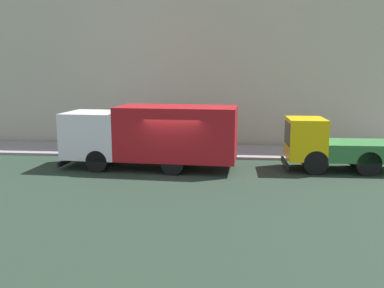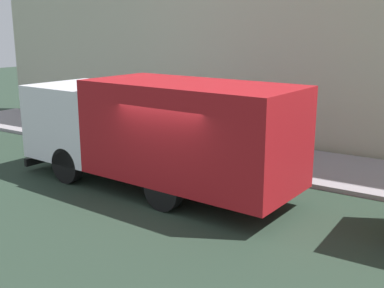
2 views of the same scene
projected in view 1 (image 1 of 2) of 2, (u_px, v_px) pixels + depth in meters
ground at (174, 172)px, 18.94m from camera, size 80.00×80.00×0.00m
sidewalk at (186, 151)px, 23.65m from camera, size 3.65×30.00×0.13m
building_facade at (190, 49)px, 24.90m from camera, size 0.50×30.00×11.73m
large_utility_truck at (152, 134)px, 19.43m from camera, size 3.01×8.36×2.98m
small_flatbed_truck at (332, 146)px, 19.13m from camera, size 2.15×5.37×2.44m
pedestrian_walking at (157, 134)px, 23.61m from camera, size 0.54×0.54×1.72m
pedestrian_standing at (188, 135)px, 23.46m from camera, size 0.41×0.41×1.68m
traffic_cone_orange at (87, 146)px, 23.11m from camera, size 0.43×0.43×0.61m
street_sign_post at (167, 126)px, 22.12m from camera, size 0.44×0.08×2.65m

